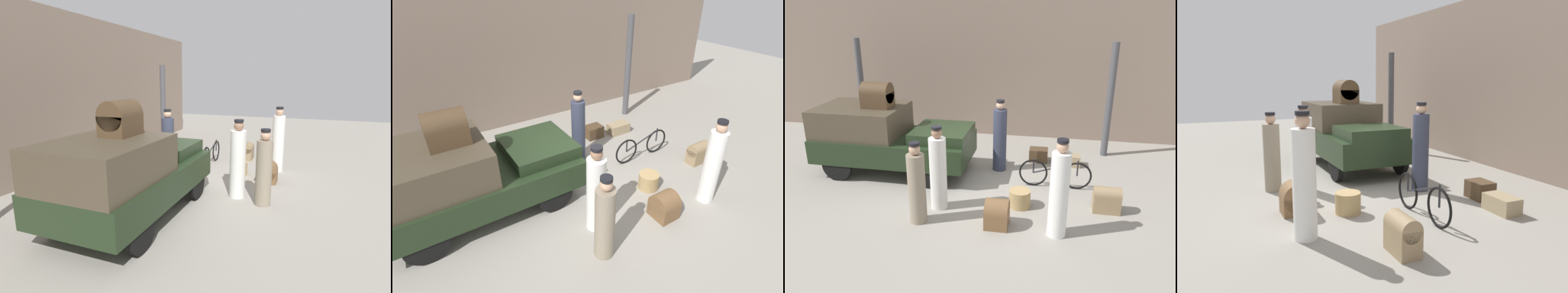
# 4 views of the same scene
# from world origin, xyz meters

# --- Properties ---
(ground_plane) EXTENTS (30.00, 30.00, 0.00)m
(ground_plane) POSITION_xyz_m (0.00, 0.00, 0.00)
(ground_plane) COLOR gray
(station_building_facade) EXTENTS (16.00, 0.15, 4.50)m
(station_building_facade) POSITION_xyz_m (0.00, 4.08, 2.25)
(station_building_facade) COLOR gray
(station_building_facade) RESTS_ON ground
(canopy_pillar_right) EXTENTS (0.19, 0.19, 3.15)m
(canopy_pillar_right) POSITION_xyz_m (3.31, 2.72, 1.57)
(canopy_pillar_right) COLOR #4C4C51
(canopy_pillar_right) RESTS_ON ground
(truck) EXTENTS (3.83, 1.81, 1.67)m
(truck) POSITION_xyz_m (-2.27, 0.58, 0.91)
(truck) COLOR black
(truck) RESTS_ON ground
(bicycle) EXTENTS (1.67, 0.04, 0.71)m
(bicycle) POSITION_xyz_m (1.94, 0.34, 0.34)
(bicycle) COLOR black
(bicycle) RESTS_ON ground
(wicker_basket) EXTENTS (0.45, 0.45, 0.37)m
(wicker_basket) POSITION_xyz_m (1.23, -0.73, 0.19)
(wicker_basket) COLOR tan
(wicker_basket) RESTS_ON ground
(porter_lifting_near_truck) EXTENTS (0.34, 0.34, 1.85)m
(porter_lifting_near_truck) POSITION_xyz_m (0.53, 1.15, 0.86)
(porter_lifting_near_truck) COLOR #33384C
(porter_lifting_near_truck) RESTS_ON ground
(porter_with_bicycle) EXTENTS (0.34, 0.34, 1.65)m
(porter_with_bicycle) POSITION_xyz_m (-0.67, -1.69, 0.76)
(porter_with_bicycle) COLOR gray
(porter_with_bicycle) RESTS_ON ground
(conductor_in_dark_uniform) EXTENTS (0.35, 0.35, 1.79)m
(conductor_in_dark_uniform) POSITION_xyz_m (-0.43, -1.07, 0.83)
(conductor_in_dark_uniform) COLOR white
(conductor_in_dark_uniform) RESTS_ON ground
(porter_carrying_trunk) EXTENTS (0.35, 0.35, 1.88)m
(porter_carrying_trunk) POSITION_xyz_m (2.00, -1.67, 0.87)
(porter_carrying_trunk) COLOR white
(porter_carrying_trunk) RESTS_ON ground
(trunk_large_brown) EXTENTS (0.63, 0.37, 0.30)m
(trunk_large_brown) POSITION_xyz_m (2.28, 1.76, 0.15)
(trunk_large_brown) COLOR #9E8966
(trunk_large_brown) RESTS_ON ground
(suitcase_black_upright) EXTENTS (0.50, 0.39, 0.35)m
(suitcase_black_upright) POSITION_xyz_m (1.50, 1.93, 0.17)
(suitcase_black_upright) COLOR #4C3823
(suitcase_black_upright) RESTS_ON ground
(trunk_umber_medium) EXTENTS (0.45, 0.48, 0.56)m
(trunk_umber_medium) POSITION_xyz_m (0.87, -1.57, 0.25)
(trunk_umber_medium) COLOR brown
(trunk_umber_medium) RESTS_ON ground
(trunk_barrel_dark) EXTENTS (0.55, 0.32, 0.55)m
(trunk_barrel_dark) POSITION_xyz_m (3.00, -0.61, 0.29)
(trunk_barrel_dark) COLOR #937A56
(trunk_barrel_dark) RESTS_ON ground
(trunk_on_truck_roof) EXTENTS (0.69, 0.52, 0.62)m
(trunk_on_truck_roof) POSITION_xyz_m (-2.44, 0.58, 1.96)
(trunk_on_truck_roof) COLOR #4C3823
(trunk_on_truck_roof) RESTS_ON truck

